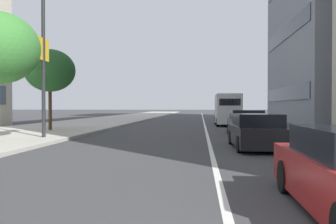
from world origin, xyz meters
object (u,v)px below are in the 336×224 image
(delivery_van_ahead, at_px, (228,109))
(street_lamp_with_banners, at_px, (50,35))
(car_lead_in_lane, at_px, (257,132))
(street_tree_far_plaza, at_px, (50,71))
(car_far_down_avenue, at_px, (246,124))

(delivery_van_ahead, distance_m, street_lamp_with_banners, 18.18)
(car_lead_in_lane, relative_size, delivery_van_ahead, 0.80)
(car_lead_in_lane, distance_m, street_lamp_with_banners, 10.95)
(car_lead_in_lane, bearing_deg, street_tree_far_plaza, 54.77)
(car_lead_in_lane, xyz_separation_m, car_far_down_avenue, (6.46, -0.40, 0.03))
(car_far_down_avenue, distance_m, street_lamp_with_banners, 11.64)
(delivery_van_ahead, height_order, street_lamp_with_banners, street_lamp_with_banners)
(car_far_down_avenue, bearing_deg, street_tree_far_plaza, 81.94)
(car_far_down_avenue, height_order, delivery_van_ahead, delivery_van_ahead)
(street_lamp_with_banners, height_order, street_tree_far_plaza, street_lamp_with_banners)
(car_far_down_avenue, bearing_deg, delivery_van_ahead, 1.03)
(street_lamp_with_banners, relative_size, street_tree_far_plaza, 1.62)
(street_tree_far_plaza, bearing_deg, street_lamp_with_banners, -156.89)
(street_lamp_with_banners, bearing_deg, car_lead_in_lane, -105.25)
(street_lamp_with_banners, xyz_separation_m, street_tree_far_plaza, (5.55, 2.37, -1.17))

